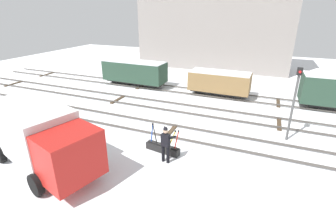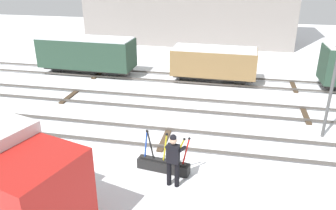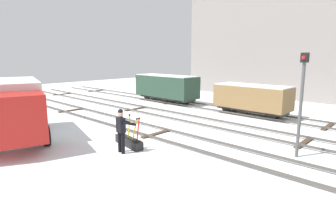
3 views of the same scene
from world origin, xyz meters
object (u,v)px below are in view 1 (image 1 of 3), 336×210
object	(u,v)px
rail_worker	(166,142)
freight_car_back_track	(219,82)
switch_lever_frame	(163,147)
signal_post	(295,98)
delivery_truck	(41,135)
freight_car_near_switch	(135,72)

from	to	relation	value
rail_worker	freight_car_back_track	xyz separation A→B (m)	(0.42, 10.31, 0.16)
switch_lever_frame	signal_post	world-z (taller)	signal_post
delivery_truck	signal_post	size ratio (longest dim) A/B	1.63
rail_worker	delivery_truck	xyz separation A→B (m)	(-4.87, -2.38, 0.56)
switch_lever_frame	delivery_truck	distance (m)	5.55
freight_car_near_switch	freight_car_back_track	size ratio (longest dim) A/B	1.22
switch_lever_frame	signal_post	size ratio (longest dim) A/B	0.46
signal_post	freight_car_back_track	bearing A→B (deg)	129.57
freight_car_back_track	delivery_truck	bearing A→B (deg)	-111.25
rail_worker	freight_car_back_track	world-z (taller)	freight_car_back_track
rail_worker	freight_car_back_track	distance (m)	10.32
rail_worker	freight_car_near_switch	xyz separation A→B (m)	(-7.44, 10.31, 0.30)
switch_lever_frame	freight_car_back_track	world-z (taller)	freight_car_back_track
delivery_truck	freight_car_back_track	world-z (taller)	delivery_truck
signal_post	freight_car_near_switch	size ratio (longest dim) A/B	0.67
delivery_truck	freight_car_back_track	size ratio (longest dim) A/B	1.34
rail_worker	signal_post	xyz separation A→B (m)	(5.32, 4.38, 1.41)
signal_post	delivery_truck	bearing A→B (deg)	-146.44
switch_lever_frame	rail_worker	distance (m)	1.15
rail_worker	freight_car_near_switch	world-z (taller)	freight_car_near_switch
delivery_truck	signal_post	bearing A→B (deg)	49.70
delivery_truck	rail_worker	bearing A→B (deg)	42.20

